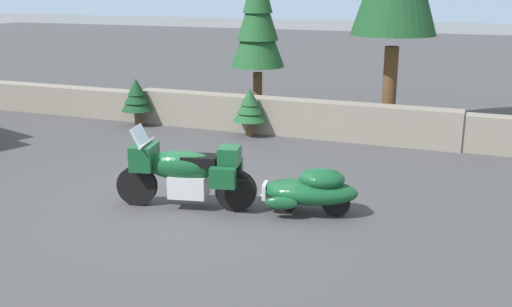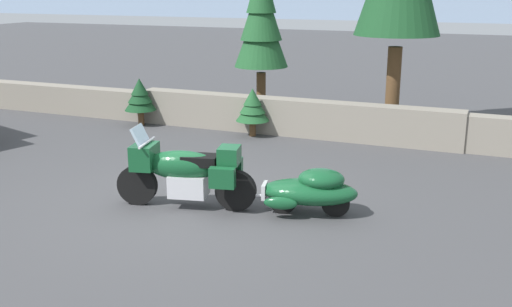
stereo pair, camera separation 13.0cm
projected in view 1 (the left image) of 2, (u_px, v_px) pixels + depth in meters
ground_plane at (190, 204)px, 9.89m from camera, size 80.00×80.00×0.00m
stone_guard_wall at (283, 117)px, 14.49m from camera, size 24.00×0.56×0.87m
touring_motorcycle at (185, 171)px, 9.58m from camera, size 2.29×1.04×1.33m
car_shaped_trailer at (311, 190)px, 9.34m from camera, size 2.23×1.02×0.76m
pine_tree_secondary at (258, 18)px, 15.75m from camera, size 1.44×1.44×4.26m
pine_sapling_near at (137, 96)px, 15.28m from camera, size 0.81×0.81×1.22m
pine_sapling_farther at (250, 106)px, 14.20m from camera, size 0.80×0.80×1.16m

